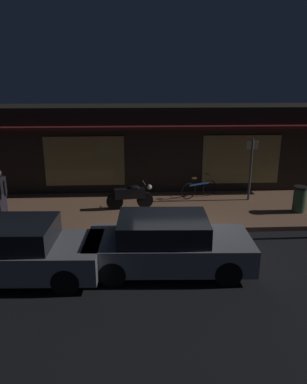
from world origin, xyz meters
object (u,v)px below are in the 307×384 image
bicycle_parked (199,189)px  parked_car_far (167,244)px  person_photographer (0,193)px  trash_bin (299,199)px  motorcycle (131,195)px  sign_post (251,166)px  parked_car_near (14,251)px

bicycle_parked → parked_car_far: bearing=-107.8°
person_photographer → trash_bin: size_ratio=1.80×
motorcycle → trash_bin: motorcycle is taller
sign_post → parked_car_far: size_ratio=0.58×
bicycle_parked → parked_car_near: (-5.48, -5.63, 0.20)m
motorcycle → parked_car_near: (-2.79, -4.44, 0.06)m
person_photographer → parked_car_near: size_ratio=0.40×
motorcycle → parked_car_far: 4.37m
motorcycle → sign_post: bearing=9.8°
trash_bin → parked_car_near: size_ratio=0.22×
motorcycle → parked_car_near: 5.24m
motorcycle → sign_post: (4.58, 0.79, 0.86)m
bicycle_parked → person_photographer: bearing=-165.1°
parked_car_near → parked_car_far: (3.73, 0.17, 0.00)m
person_photographer → parked_car_far: size_ratio=0.40×
person_photographer → sign_post: (8.92, 1.48, 0.48)m
motorcycle → sign_post: size_ratio=0.71×
parked_car_near → person_photographer: bearing=112.5°
motorcycle → person_photographer: person_photographer is taller
sign_post → parked_car_far: (-3.64, -5.06, -0.81)m
sign_post → bicycle_parked: bearing=168.2°
trash_bin → parked_car_far: 6.19m
bicycle_parked → parked_car_far: 5.74m
bicycle_parked → parked_car_far: parked_car_far is taller
motorcycle → sign_post: sign_post is taller
bicycle_parked → sign_post: size_ratio=0.63×
sign_post → parked_car_near: bearing=-144.6°
bicycle_parked → person_photographer: 7.29m
person_photographer → parked_car_near: 4.07m
person_photographer → sign_post: size_ratio=0.70×
parked_car_far → trash_bin: bearing=35.9°
motorcycle → parked_car_near: size_ratio=0.41×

